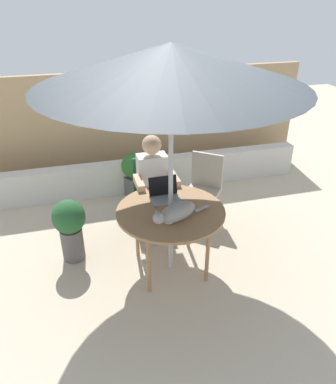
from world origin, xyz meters
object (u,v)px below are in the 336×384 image
(chair_occupied, at_px, (151,188))
(laptop, at_px, (164,192))
(person_seated, at_px, (154,181))
(patio_table, at_px, (171,215))
(chair_empty, at_px, (204,183))
(cat, at_px, (176,213))
(potted_plant_near_fence, at_px, (70,226))
(patio_umbrella, at_px, (171,65))
(potted_plant_by_chair, at_px, (135,173))

(chair_occupied, distance_m, laptop, 0.70)
(person_seated, height_order, laptop, person_seated)
(patio_table, xyz_separation_m, chair_empty, (0.67, 0.84, -0.16))
(chair_empty, bearing_deg, cat, -123.20)
(chair_occupied, distance_m, cat, 1.13)
(patio_table, distance_m, laptop, 0.28)
(person_seated, bearing_deg, chair_occupied, 90.00)
(chair_occupied, distance_m, potted_plant_near_fence, 1.10)
(patio_umbrella, xyz_separation_m, cat, (-0.00, -0.19, -1.30))
(chair_occupied, xyz_separation_m, person_seated, (0.00, -0.16, 0.17))
(person_seated, distance_m, laptop, 0.50)
(cat, bearing_deg, chair_occupied, 89.82)
(chair_occupied, bearing_deg, potted_plant_near_fence, -155.01)
(chair_occupied, relative_size, person_seated, 0.72)
(patio_table, xyz_separation_m, laptop, (0.00, 0.26, 0.12))
(patio_table, height_order, patio_umbrella, patio_umbrella)
(chair_empty, distance_m, laptop, 0.92)
(patio_umbrella, height_order, person_seated, patio_umbrella)
(chair_occupied, relative_size, chair_empty, 1.00)
(chair_occupied, height_order, person_seated, person_seated)
(patio_umbrella, bearing_deg, person_seated, 90.00)
(chair_occupied, relative_size, potted_plant_near_fence, 1.20)
(chair_empty, relative_size, potted_plant_near_fence, 1.20)
(patio_umbrella, distance_m, person_seated, 1.60)
(patio_table, relative_size, potted_plant_near_fence, 1.50)
(patio_table, bearing_deg, laptop, 89.37)
(patio_table, distance_m, potted_plant_near_fence, 1.11)
(chair_empty, xyz_separation_m, laptop, (-0.66, -0.58, 0.28))
(patio_table, relative_size, cat, 1.75)
(person_seated, bearing_deg, patio_umbrella, -90.00)
(chair_occupied, height_order, cat, cat)
(person_seated, height_order, potted_plant_near_fence, person_seated)
(patio_table, distance_m, patio_umbrella, 1.44)
(patio_table, xyz_separation_m, patio_umbrella, (0.00, 0.00, 1.44))
(laptop, relative_size, cat, 0.49)
(chair_empty, relative_size, person_seated, 0.72)
(patio_umbrella, height_order, chair_empty, patio_umbrella)
(potted_plant_by_chair, bearing_deg, cat, -88.63)
(potted_plant_by_chair, bearing_deg, patio_umbrella, -88.37)
(patio_umbrella, bearing_deg, laptop, 89.37)
(patio_table, height_order, person_seated, person_seated)
(potted_plant_near_fence, height_order, potted_plant_by_chair, potted_plant_near_fence)
(patio_umbrella, xyz_separation_m, potted_plant_by_chair, (-0.05, 1.72, -1.78))
(cat, relative_size, potted_plant_near_fence, 0.86)
(person_seated, height_order, cat, person_seated)
(patio_umbrella, relative_size, potted_plant_near_fence, 3.19)
(chair_occupied, relative_size, cat, 1.41)
(chair_occupied, bearing_deg, laptop, -89.75)
(chair_empty, xyz_separation_m, person_seated, (-0.67, -0.10, 0.17))
(patio_table, relative_size, person_seated, 0.89)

